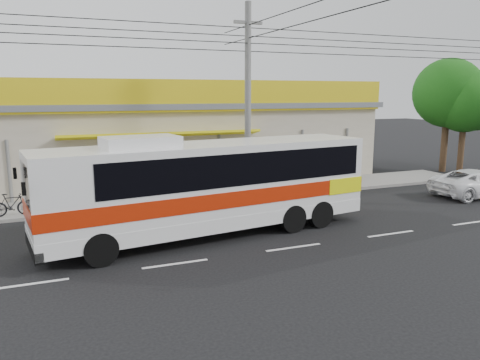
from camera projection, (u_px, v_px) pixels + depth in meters
The scene contains 10 objects.
ground at pixel (262, 228), 17.73m from camera, with size 120.00×120.00×0.00m, color black.
sidewalk at pixel (211, 195), 23.17m from camera, with size 30.00×3.20×0.15m, color gray.
lane_markings at pixel (293, 248), 15.45m from camera, with size 50.00×0.12×0.01m, color silver, non-canonical shape.
storefront_building at pixel (180, 140), 27.80m from camera, with size 22.60×9.20×5.70m.
coach_bus at pixel (215, 181), 16.51m from camera, with size 12.14×4.03×3.67m.
motorbike_dark at pixel (12, 205), 18.78m from camera, with size 0.44×1.55×0.93m, color black.
white_car at pixel (478, 183), 23.05m from camera, with size 2.21×4.78×1.33m, color white.
utility_pole at pixel (248, 38), 20.99m from camera, with size 34.00×14.00×9.04m.
tree_near at pixel (451, 95), 29.61m from camera, with size 4.35×4.35×7.21m.
tree_far at pixel (467, 103), 29.12m from camera, with size 3.95×3.95×6.55m.
Camera 1 is at (-7.23, -15.51, 5.03)m, focal length 35.00 mm.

